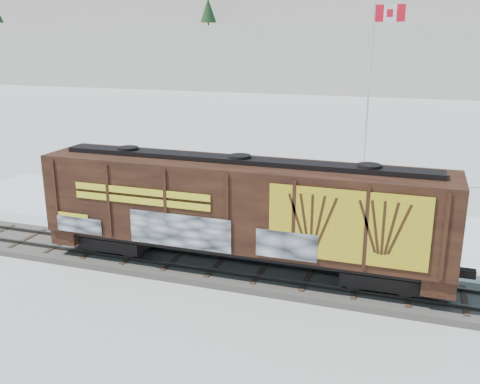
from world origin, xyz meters
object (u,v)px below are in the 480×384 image
at_px(hopper_railcar, 240,207).
at_px(car_white, 353,217).
at_px(car_silver, 243,205).
at_px(car_dark, 319,222).
at_px(flagpole, 368,125).

height_order(hopper_railcar, car_white, hopper_railcar).
distance_m(hopper_railcar, car_white, 8.26).
xyz_separation_m(car_silver, car_white, (6.15, -0.21, 0.02)).
distance_m(hopper_railcar, car_dark, 6.60).
height_order(hopper_railcar, car_silver, hopper_railcar).
bearing_deg(car_dark, hopper_railcar, -179.16).
bearing_deg(flagpole, car_dark, -98.03).
xyz_separation_m(hopper_railcar, car_white, (3.88, 6.94, -2.25)).
bearing_deg(car_white, flagpole, 20.56).
relative_size(car_silver, car_white, 0.95).
relative_size(car_silver, car_dark, 0.91).
relative_size(hopper_railcar, car_silver, 3.92).
bearing_deg(car_dark, flagpole, 14.91).
height_order(car_silver, car_white, car_white).
bearing_deg(car_silver, car_dark, -88.78).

